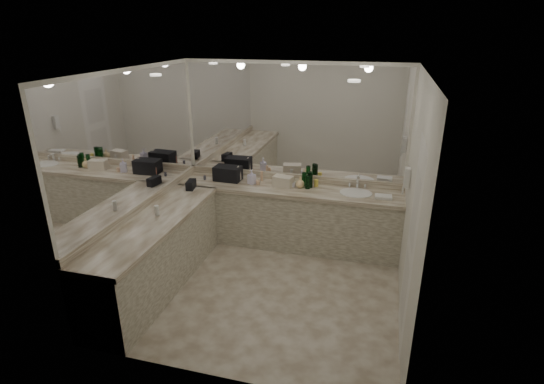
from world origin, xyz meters
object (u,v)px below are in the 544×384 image
(sink, at_px, (356,194))
(soap_bottle_a, at_px, (238,173))
(wall_phone, at_px, (407,178))
(soap_bottle_c, at_px, (300,182))
(black_toiletry_bag, at_px, (228,173))
(soap_bottle_b, at_px, (252,177))
(hand_towel, at_px, (383,197))
(cream_cosmetic_case, at_px, (283,181))

(sink, xyz_separation_m, soap_bottle_a, (-1.72, 0.07, 0.12))
(wall_phone, xyz_separation_m, soap_bottle_c, (-1.39, 0.52, -0.37))
(black_toiletry_bag, height_order, soap_bottle_b, black_toiletry_bag)
(hand_towel, height_order, soap_bottle_c, soap_bottle_c)
(sink, relative_size, black_toiletry_bag, 1.14)
(soap_bottle_b, height_order, soap_bottle_c, soap_bottle_b)
(cream_cosmetic_case, relative_size, soap_bottle_b, 1.28)
(wall_phone, xyz_separation_m, hand_towel, (-0.24, 0.41, -0.43))
(soap_bottle_b, bearing_deg, sink, 0.49)
(black_toiletry_bag, xyz_separation_m, hand_towel, (2.24, -0.14, -0.09))
(black_toiletry_bag, distance_m, soap_bottle_a, 0.16)
(hand_towel, xyz_separation_m, soap_bottle_c, (-1.15, 0.11, 0.06))
(cream_cosmetic_case, bearing_deg, black_toiletry_bag, -172.17)
(black_toiletry_bag, bearing_deg, sink, -1.43)
(sink, distance_m, soap_bottle_b, 1.49)
(wall_phone, bearing_deg, cream_cosmetic_case, 162.96)
(soap_bottle_a, xyz_separation_m, soap_bottle_c, (0.94, -0.05, -0.03))
(soap_bottle_b, bearing_deg, soap_bottle_c, 2.35)
(black_toiletry_bag, relative_size, soap_bottle_a, 1.73)
(hand_towel, bearing_deg, soap_bottle_a, 175.68)
(soap_bottle_a, bearing_deg, sink, -2.18)
(black_toiletry_bag, distance_m, soap_bottle_c, 1.10)
(sink, height_order, hand_towel, hand_towel)
(soap_bottle_a, bearing_deg, hand_towel, -4.32)
(sink, distance_m, black_toiletry_bag, 1.88)
(wall_phone, height_order, soap_bottle_c, wall_phone)
(soap_bottle_a, height_order, soap_bottle_c, soap_bottle_a)
(cream_cosmetic_case, distance_m, soap_bottle_a, 0.70)
(sink, relative_size, cream_cosmetic_case, 1.63)
(black_toiletry_bag, distance_m, soap_bottle_b, 0.39)
(black_toiletry_bag, bearing_deg, soap_bottle_b, -8.71)
(hand_towel, bearing_deg, soap_bottle_c, 174.61)
(hand_towel, bearing_deg, cream_cosmetic_case, 176.27)
(cream_cosmetic_case, height_order, soap_bottle_a, soap_bottle_a)
(black_toiletry_bag, height_order, cream_cosmetic_case, black_toiletry_bag)
(black_toiletry_bag, bearing_deg, soap_bottle_a, 6.68)
(black_toiletry_bag, relative_size, soap_bottle_b, 1.83)
(soap_bottle_a, bearing_deg, cream_cosmetic_case, -5.49)
(black_toiletry_bag, distance_m, cream_cosmetic_case, 0.86)
(cream_cosmetic_case, bearing_deg, hand_towel, 7.32)
(sink, distance_m, hand_towel, 0.38)
(wall_phone, distance_m, soap_bottle_c, 1.52)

